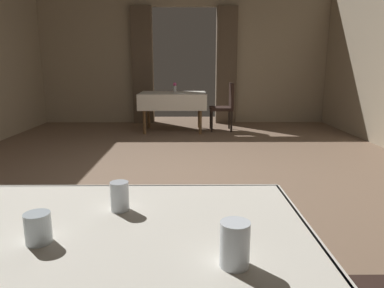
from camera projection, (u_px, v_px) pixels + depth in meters
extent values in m
plane|color=#7A604C|center=(181.00, 178.00, 4.03)|extent=(10.08, 10.08, 0.00)
cube|color=tan|center=(96.00, 55.00, 7.79)|extent=(2.50, 0.12, 3.00)
cube|color=tan|center=(272.00, 55.00, 7.82)|extent=(2.50, 0.12, 3.00)
cube|color=brown|center=(142.00, 66.00, 7.71)|extent=(0.44, 0.14, 2.50)
cube|color=brown|center=(226.00, 66.00, 7.73)|extent=(0.44, 0.14, 2.50)
cylinder|color=brown|center=(253.00, 282.00, 1.50)|extent=(0.06, 0.06, 0.71)
cube|color=brown|center=(96.00, 241.00, 1.09)|extent=(1.28, 0.84, 0.03)
cube|color=silver|center=(95.00, 235.00, 1.08)|extent=(1.34, 0.90, 0.01)
cube|color=silver|center=(123.00, 211.00, 1.54)|extent=(1.34, 0.02, 0.24)
cube|color=silver|center=(310.00, 268.00, 1.11)|extent=(0.02, 0.90, 0.24)
cylinder|color=brown|center=(144.00, 115.00, 6.58)|extent=(0.06, 0.06, 0.71)
cylinder|color=brown|center=(200.00, 115.00, 6.59)|extent=(0.06, 0.06, 0.71)
cylinder|color=brown|center=(149.00, 111.00, 7.29)|extent=(0.06, 0.06, 0.71)
cylinder|color=brown|center=(199.00, 111.00, 7.30)|extent=(0.06, 0.06, 0.71)
cube|color=brown|center=(173.00, 94.00, 6.86)|extent=(1.21, 0.88, 0.03)
cube|color=silver|center=(173.00, 93.00, 6.85)|extent=(1.27, 0.94, 0.01)
cube|color=silver|center=(172.00, 103.00, 6.43)|extent=(1.27, 0.02, 0.30)
cube|color=silver|center=(174.00, 98.00, 7.35)|extent=(1.27, 0.02, 0.30)
cube|color=silver|center=(141.00, 100.00, 6.88)|extent=(0.02, 0.94, 0.30)
cube|color=silver|center=(205.00, 100.00, 6.89)|extent=(0.02, 0.94, 0.30)
cylinder|color=black|center=(212.00, 121.00, 6.83)|extent=(0.04, 0.04, 0.42)
cylinder|color=black|center=(211.00, 118.00, 7.20)|extent=(0.04, 0.04, 0.42)
cylinder|color=black|center=(231.00, 121.00, 6.83)|extent=(0.04, 0.04, 0.42)
cylinder|color=black|center=(229.00, 118.00, 7.20)|extent=(0.04, 0.04, 0.42)
cube|color=black|center=(221.00, 109.00, 6.96)|extent=(0.44, 0.44, 0.06)
cube|color=black|center=(231.00, 95.00, 6.91)|extent=(0.05, 0.42, 0.48)
cylinder|color=silver|center=(235.00, 244.00, 0.90)|extent=(0.08, 0.08, 0.12)
cylinder|color=silver|center=(38.00, 228.00, 1.02)|extent=(0.08, 0.08, 0.09)
cylinder|color=silver|center=(120.00, 196.00, 1.25)|extent=(0.07, 0.07, 0.10)
cylinder|color=silver|center=(175.00, 89.00, 7.02)|extent=(0.06, 0.06, 0.12)
sphere|color=#D84C8C|center=(175.00, 84.00, 7.00)|extent=(0.07, 0.07, 0.07)
cylinder|color=white|center=(180.00, 93.00, 6.62)|extent=(0.21, 0.21, 0.01)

